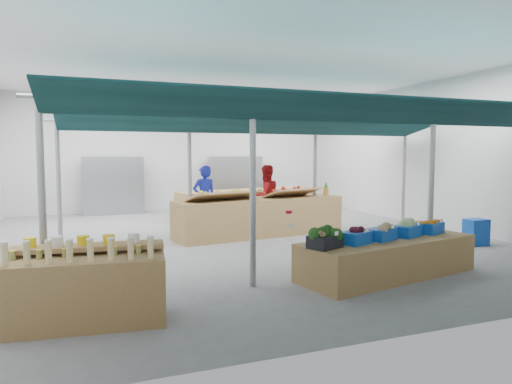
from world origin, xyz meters
The scene contains 23 objects.
floor centered at (0.00, 0.00, 0.00)m, with size 13.00×13.00×0.00m, color slate.
hall centered at (0.00, 1.44, 2.65)m, with size 13.00×13.00×13.00m.
pole_grid centered at (0.75, -1.75, 1.81)m, with size 10.00×4.60×3.00m.
awnings centered at (0.75, -1.75, 2.78)m, with size 9.50×7.08×0.30m.
back_shelving_left centered at (-2.50, 6.00, 1.00)m, with size 2.00×0.50×2.00m, color #B23F33.
back_shelving_right centered at (2.00, 6.00, 1.00)m, with size 2.00×0.50×2.00m, color #B23F33.
bottle_shelf centered at (-3.46, -4.73, 0.45)m, with size 1.97×1.33×1.11m.
veg_counter centered at (1.39, -4.24, 0.32)m, with size 3.31×1.10×0.64m, color brown.
fruit_counter centered at (0.78, 0.24, 0.48)m, with size 4.50×1.07×0.96m, color brown.
far_counter centered at (1.76, 3.93, 0.45)m, with size 5.00×1.00×0.90m, color brown.
crate_stack centered at (4.98, -2.73, 0.30)m, with size 0.51×0.35×0.61m, color #0F45AB.
vendor_left centered at (-0.42, 1.34, 0.90)m, with size 0.66×0.43×1.80m, color #1924A7.
vendor_right centered at (1.38, 1.34, 0.90)m, with size 0.87×0.68×1.80m, color maroon.
crate_broccoli centered at (0.00, -4.52, 0.80)m, with size 0.60×0.52×0.35m.
crate_beets centered at (0.63, -4.39, 0.78)m, with size 0.60×0.52×0.29m.
crate_celeriac centered at (1.21, -4.27, 0.79)m, with size 0.60×0.52×0.31m.
crate_cabbage centered at (1.85, -4.15, 0.80)m, with size 0.60×0.52×0.35m.
crate_carrots centered at (2.48, -4.02, 0.76)m, with size 0.60×0.52×0.29m.
sparrow centered at (-0.13, -4.66, 0.89)m, with size 0.12×0.09×0.11m.
pole_ribbon centered at (-0.17, -3.55, 1.08)m, with size 0.12×0.12×0.28m.
apple_heap_yellow centered at (-0.26, -0.01, 1.13)m, with size 2.02×1.21×0.27m.
apple_heap_red centered at (1.70, 0.27, 1.13)m, with size 1.64×1.09×0.27m.
pineapple centered at (2.81, 0.43, 1.15)m, with size 0.14×0.14×0.39m.
Camera 1 is at (-3.47, -10.66, 2.09)m, focal length 32.00 mm.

